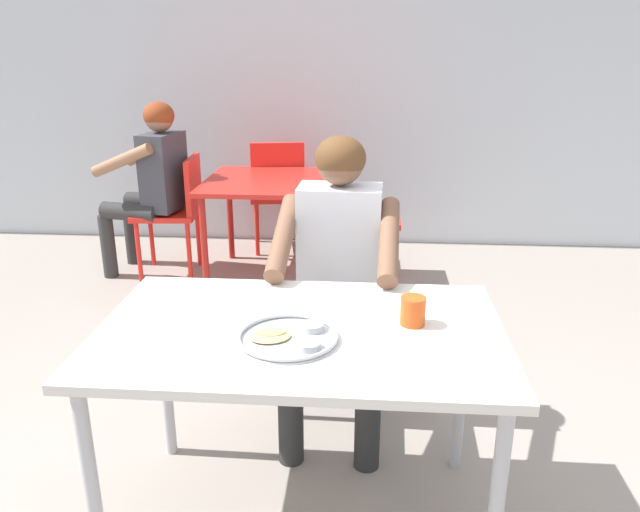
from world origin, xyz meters
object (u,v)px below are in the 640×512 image
Objects in this scene: chair_red_far at (278,189)px; patron_background at (152,174)px; table_foreground at (300,348)px; drinking_cup at (413,310)px; chair_foreground at (341,295)px; diner_foreground at (337,263)px; chair_red_right at (356,211)px; table_background_red at (266,192)px; thali_tray at (289,337)px; chair_red_left at (178,206)px.

patron_background is at bearing -144.46° from chair_red_far.
drinking_cup is (0.35, 0.05, 0.12)m from table_foreground.
chair_red_far is at bearing 105.78° from chair_foreground.
drinking_cup is 0.08× the size of patron_background.
chair_red_far is at bearing 104.16° from diner_foreground.
table_background_red is at bearing -178.27° from chair_red_right.
thali_tray is 0.25× the size of patron_background.
thali_tray is 2.72m from patron_background.
chair_red_right is at bearing 88.48° from chair_foreground.
table_background_red is 0.80m from patron_background.
chair_red_left is 0.69× the size of patron_background.
diner_foreground is (0.09, 0.62, 0.06)m from table_foreground.
chair_foreground is at bearing 88.13° from diner_foreground.
chair_red_left is (-1.09, 2.44, -0.25)m from thali_tray.
table_foreground is at bearing -64.57° from chair_red_left.
table_background_red is at bearing 100.85° from thali_tray.
thali_tray is 3.03m from chair_red_far.
chair_red_far reaches higher than drinking_cup.
patron_background reaches higher than table_foreground.
chair_red_left is (-1.12, 2.35, -0.17)m from table_foreground.
chair_red_right is 0.84m from chair_red_far.
drinking_cup is 2.74m from chair_red_left.
table_foreground is 0.13m from thali_tray.
patron_background reaches higher than thali_tray.
table_background_red is (-0.48, 2.31, -0.05)m from table_foreground.
chair_red_right is (0.16, 2.42, -0.26)m from thali_tray.
diner_foreground is at bearing -91.87° from chair_foreground.
chair_red_left is (-1.20, 1.73, -0.23)m from diner_foreground.
table_foreground is at bearing -80.45° from chair_red_far.
table_foreground is at bearing -78.17° from table_background_red.
table_foreground is 2.34m from chair_red_right.
drinking_cup reaches higher than table_foreground.
patron_background is (-1.27, 2.33, 0.05)m from table_foreground.
chair_red_right is (1.25, -0.02, -0.01)m from chair_red_left.
table_foreground is 1.52× the size of chair_red_right.
drinking_cup is (0.37, 0.14, 0.04)m from thali_tray.
chair_red_left is (-1.21, 1.51, 0.00)m from chair_foreground.
diner_foreground reaches higher than thali_tray.
patron_background is (-0.79, 0.02, 0.10)m from table_background_red.
chair_foreground is (-0.26, 0.79, -0.29)m from drinking_cup.
chair_red_right is (0.62, 0.02, -0.13)m from table_background_red.
chair_red_right reaches higher than thali_tray.
drinking_cup is 0.11× the size of chair_red_right.
diner_foreground is 1.47× the size of chair_red_left.
table_background_red is 0.59m from chair_red_far.
chair_red_far is (-0.58, 2.05, 0.01)m from chair_foreground.
table_background_red is (-0.46, 2.40, -0.13)m from thali_tray.
table_background_red is at bearing 101.83° from table_foreground.
chair_red_left reaches higher than thali_tray.
chair_red_far reaches higher than table_foreground.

